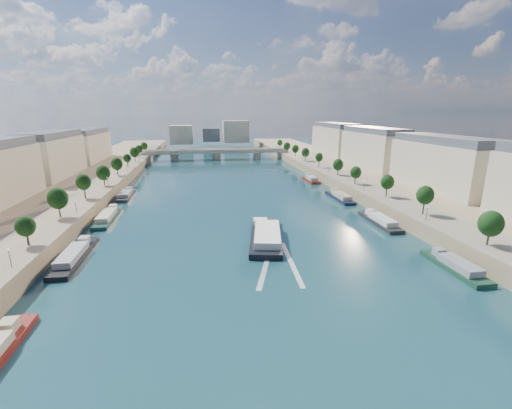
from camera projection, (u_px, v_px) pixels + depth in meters
name	position (u px, v px, depth m)	size (l,w,h in m)	color
ground	(232.00, 199.00, 147.01)	(700.00, 700.00, 0.00)	#0C2936
quay_left	(51.00, 200.00, 135.08)	(44.00, 520.00, 5.00)	#9E8460
quay_right	(388.00, 187.00, 157.63)	(44.00, 520.00, 5.00)	#9E8460
pave_left	(90.00, 192.00, 136.76)	(14.00, 520.00, 0.10)	gray
pave_right	(358.00, 183.00, 154.61)	(14.00, 520.00, 0.10)	gray
trees_left	(95.00, 178.00, 137.55)	(4.80, 268.80, 8.26)	#382B1E
trees_right	(345.00, 168.00, 162.38)	(4.80, 268.80, 8.26)	#382B1E
lamps_left	(94.00, 191.00, 127.22)	(0.36, 200.36, 4.28)	black
lamps_right	(344.00, 175.00, 157.94)	(0.36, 200.36, 4.28)	black
buildings_left	(23.00, 161.00, 140.80)	(16.00, 226.00, 23.20)	beige
buildings_right	(402.00, 153.00, 167.41)	(16.00, 226.00, 23.20)	beige
skyline	(215.00, 133.00, 352.62)	(79.00, 42.00, 22.00)	beige
bridge	(217.00, 153.00, 265.63)	(112.00, 12.00, 8.15)	#C1B79E
tour_barge	(266.00, 236.00, 99.95)	(14.20, 31.45, 4.12)	black
wake	(279.00, 263.00, 84.52)	(12.40, 26.02, 0.04)	silver
moored_barges_left	(70.00, 262.00, 83.40)	(5.00, 159.29, 3.60)	#1C1A39
moored_barges_right	(382.00, 223.00, 112.87)	(5.00, 159.90, 3.60)	black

